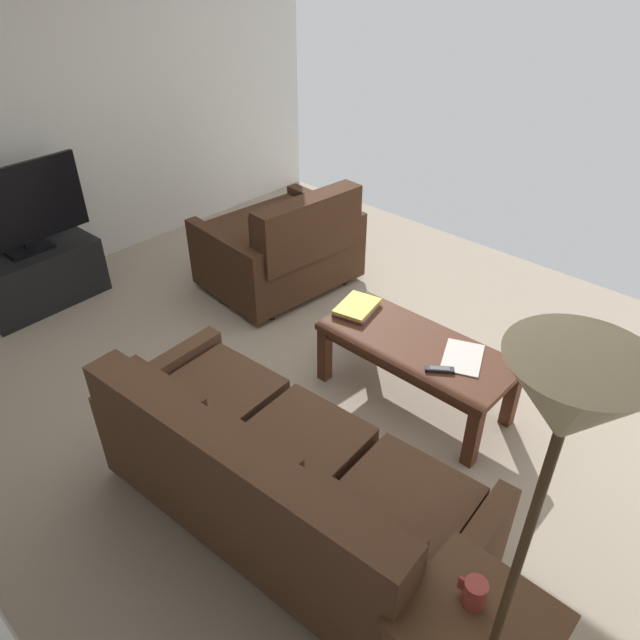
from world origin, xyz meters
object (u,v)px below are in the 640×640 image
at_px(tv_stand, 38,276).
at_px(book_stack, 356,308).
at_px(coffee_table, 416,353).
at_px(loose_magazine, 463,357).
at_px(sofa_main, 278,480).
at_px(tv_remote, 439,369).
at_px(flat_tv, 17,209).
at_px(end_table, 475,637).
at_px(coffee_mug, 474,592).
at_px(floor_lamp, 554,449).
at_px(loveseat_near, 283,246).

distance_m(tv_stand, book_stack, 2.55).
distance_m(coffee_table, loose_magazine, 0.29).
relative_size(sofa_main, tv_remote, 12.60).
distance_m(sofa_main, flat_tv, 2.93).
xyz_separation_m(end_table, coffee_mug, (0.05, -0.04, 0.16)).
distance_m(tv_remote, loose_magazine, 0.19).
relative_size(sofa_main, floor_lamp, 1.10).
relative_size(flat_tv, loose_magazine, 3.23).
distance_m(sofa_main, loveseat_near, 2.35).
bearing_deg(loveseat_near, tv_stand, 49.91).
distance_m(coffee_table, tv_stand, 2.99).
xyz_separation_m(end_table, loose_magazine, (0.88, -1.38, -0.06)).
distance_m(coffee_mug, loose_magazine, 1.59).
bearing_deg(tv_stand, end_table, 175.70).
xyz_separation_m(tv_remote, loose_magazine, (-0.03, -0.19, -0.01)).
xyz_separation_m(flat_tv, tv_remote, (-3.05, -0.90, -0.34)).
bearing_deg(coffee_mug, loose_magazine, -58.20).
bearing_deg(tv_remote, end_table, 127.51).
height_order(floor_lamp, tv_stand, floor_lamp).
height_order(floor_lamp, flat_tv, floor_lamp).
height_order(coffee_table, tv_stand, tv_stand).
bearing_deg(flat_tv, tv_stand, -72.90).
height_order(end_table, tv_remote, end_table).
height_order(tv_stand, coffee_mug, coffee_mug).
relative_size(coffee_table, flat_tv, 1.16).
distance_m(coffee_table, book_stack, 0.50).
height_order(coffee_table, coffee_mug, coffee_mug).
height_order(floor_lamp, loose_magazine, floor_lamp).
distance_m(coffee_table, end_table, 1.76).
xyz_separation_m(floor_lamp, book_stack, (1.72, -1.41, -1.05)).
relative_size(coffee_table, end_table, 1.92).
distance_m(coffee_table, flat_tv, 3.02).
bearing_deg(end_table, tv_remote, -52.49).
relative_size(sofa_main, loose_magazine, 6.27).
bearing_deg(end_table, tv_stand, -4.30).
relative_size(loveseat_near, coffee_mug, 11.71).
bearing_deg(end_table, floor_lamp, 139.63).
bearing_deg(coffee_table, floor_lamp, 131.60).
relative_size(floor_lamp, book_stack, 5.34).
height_order(coffee_table, end_table, end_table).
bearing_deg(end_table, coffee_mug, -38.07).
bearing_deg(tv_remote, book_stack, -12.06).
bearing_deg(loose_magazine, flat_tv, 176.33).
relative_size(coffee_table, loose_magazine, 3.76).
distance_m(sofa_main, tv_remote, 1.11).
height_order(book_stack, loose_magazine, book_stack).
bearing_deg(coffee_table, end_table, 131.15).
distance_m(end_table, coffee_mug, 0.17).
height_order(tv_stand, tv_remote, tv_remote).
bearing_deg(tv_stand, sofa_main, 176.06).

